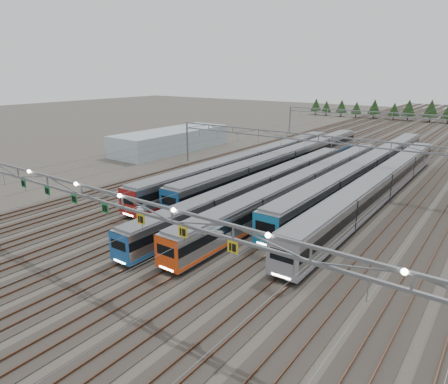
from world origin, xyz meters
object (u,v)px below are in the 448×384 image
Objects in this scene: train_b at (287,161)px; train_f at (380,185)px; train_a at (253,162)px; gantry_mid at (318,144)px; west_shed at (172,140)px; train_e at (367,169)px; train_d at (305,184)px; train_c at (262,187)px; gantry_far at (392,119)px; gantry_near at (121,204)px.

train_f is at bearing -20.73° from train_b.
train_a is 1.02× the size of gantry_mid.
west_shed reaches higher than train_a.
train_f is (4.50, -8.68, 0.03)m from train_e.
train_b is (4.50, 4.21, 0.06)m from train_a.
train_f is (9.00, 4.94, 0.20)m from train_d.
gantry_mid is (-11.25, 4.04, 4.09)m from train_f.
gantry_mid is at bearing 160.23° from train_f.
west_shed is (-49.80, 10.61, 0.04)m from train_f.
gantry_mid is (2.25, 13.55, 4.39)m from train_c.
gantry_far is 1.88× the size of west_shed.
gantry_far is at bearing 92.39° from train_d.
train_c is at bearing -134.61° from train_d.
train_e is at bearing -2.43° from west_shed.
train_c is 0.91× the size of gantry_far.
gantry_near reaches higher than train_b.
train_e is 1.16× the size of gantry_far.
gantry_far is at bearing 90.00° from gantry_mid.
gantry_far reaches higher than train_b.
gantry_far reaches higher than train_c.
train_f is at bearing -6.60° from train_a.
train_c is at bearing -92.20° from gantry_far.
train_b is 1.08× the size of gantry_near.
gantry_near is at bearing -73.85° from train_a.
gantry_mid is (-2.25, 8.98, 4.29)m from train_d.
gantry_near is at bearing -90.03° from gantry_far.
gantry_near is at bearing -107.39° from train_f.
west_shed is at bearing 159.13° from train_d.
gantry_near is (-2.30, -31.13, 4.99)m from train_d.
train_d is 0.99× the size of train_f.
gantry_mid is 39.31m from west_shed.
train_a is 28.45m from west_shed.
gantry_near is (-11.30, -36.08, 4.79)m from train_f.
gantry_far is 54.58m from west_shed.
gantry_near is (11.20, -38.68, 4.83)m from train_a.
train_a is 22.65m from train_f.
train_a is 15.47m from train_d.
west_shed reaches higher than train_b.
train_f is at bearing 28.77° from train_d.
train_b is 42.96m from gantry_far.
train_a is 1.92× the size of west_shed.
gantry_far is at bearing 89.97° from gantry_near.
train_f is 12.64m from gantry_mid.
train_c is 27.14m from gantry_near.
train_f reaches higher than train_e.
train_e is at bearing 18.66° from train_a.
train_b is 1.19× the size of train_c.
train_b is 19.25m from train_f.
gantry_far is at bearing 87.80° from train_c.
train_a is 40.56m from gantry_near.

